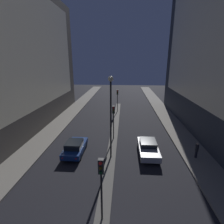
% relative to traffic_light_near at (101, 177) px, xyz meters
% --- Properties ---
extents(building_left, '(6.01, 34.54, 19.72)m').
position_rel_traffic_light_near_xyz_m(building_left, '(-13.25, 13.61, 6.65)').
color(building_left, '#4C4742').
rests_on(building_left, ground).
extents(median_strip, '(0.97, 32.90, 0.12)m').
position_rel_traffic_light_near_xyz_m(median_strip, '(0.00, 13.79, -3.16)').
color(median_strip, '#56544F').
rests_on(median_strip, ground).
extents(traffic_light_near, '(0.32, 0.42, 4.20)m').
position_rel_traffic_light_near_xyz_m(traffic_light_near, '(0.00, 0.00, 0.00)').
color(traffic_light_near, black).
rests_on(traffic_light_near, median_strip).
extents(traffic_light_mid, '(0.32, 0.42, 4.20)m').
position_rel_traffic_light_near_xyz_m(traffic_light_mid, '(0.00, 11.70, 0.00)').
color(traffic_light_mid, black).
rests_on(traffic_light_mid, median_strip).
extents(traffic_light_far, '(0.32, 0.42, 4.20)m').
position_rel_traffic_light_near_xyz_m(traffic_light_far, '(0.00, 23.83, 0.00)').
color(traffic_light_far, black).
rests_on(traffic_light_far, median_strip).
extents(street_lamp, '(0.47, 0.47, 8.10)m').
position_rel_traffic_light_near_xyz_m(street_lamp, '(0.00, 7.31, 2.17)').
color(street_lamp, black).
rests_on(street_lamp, median_strip).
extents(car_left_lane, '(1.87, 4.30, 1.47)m').
position_rel_traffic_light_near_xyz_m(car_left_lane, '(-3.87, 7.96, -2.47)').
color(car_left_lane, navy).
rests_on(car_left_lane, ground).
extents(car_right_lane, '(1.93, 4.56, 1.40)m').
position_rel_traffic_light_near_xyz_m(car_right_lane, '(3.87, 8.41, -2.49)').
color(car_right_lane, '#B2B2B7').
rests_on(car_right_lane, ground).
extents(pedestrian_on_right_sidewalk, '(0.32, 0.32, 1.62)m').
position_rel_traffic_light_near_xyz_m(pedestrian_on_right_sidewalk, '(8.54, 7.70, -2.18)').
color(pedestrian_on_right_sidewalk, black).
rests_on(pedestrian_on_right_sidewalk, sidewalk_right).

